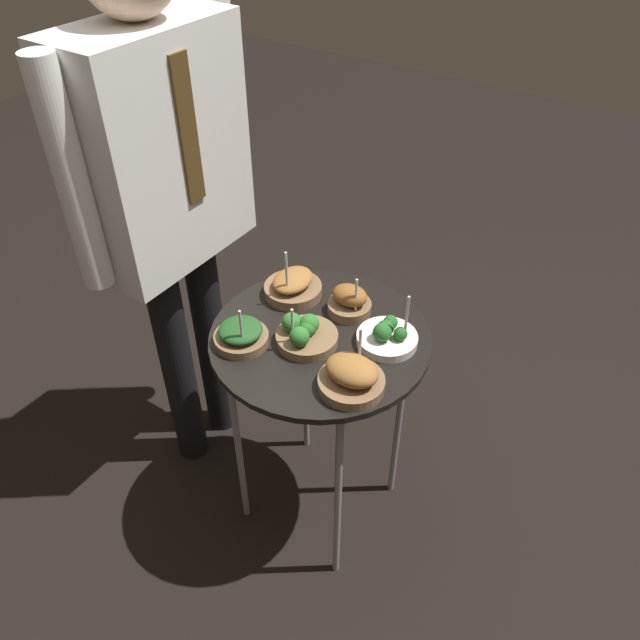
% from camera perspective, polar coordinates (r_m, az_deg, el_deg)
% --- Properties ---
extents(ground_plane, '(8.00, 8.00, 0.00)m').
position_cam_1_polar(ground_plane, '(2.14, -0.00, -16.13)').
color(ground_plane, black).
extents(serving_cart, '(0.57, 0.57, 0.73)m').
position_cam_1_polar(serving_cart, '(1.64, -0.00, -3.17)').
color(serving_cart, black).
rests_on(serving_cart, ground_plane).
extents(bowl_broccoli_far_rim, '(0.15, 0.15, 0.15)m').
position_cam_1_polar(bowl_broccoli_far_rim, '(1.56, 6.17, -1.45)').
color(bowl_broccoli_far_rim, silver).
rests_on(bowl_broccoli_far_rim, serving_cart).
extents(bowl_roast_center, '(0.12, 0.12, 0.13)m').
position_cam_1_polar(bowl_roast_center, '(1.64, 2.73, 1.69)').
color(bowl_roast_center, brown).
rests_on(bowl_roast_center, serving_cart).
extents(bowl_broccoli_front_right, '(0.16, 0.16, 0.13)m').
position_cam_1_polar(bowl_broccoli_front_right, '(1.55, -1.42, -1.27)').
color(bowl_broccoli_front_right, brown).
rests_on(bowl_broccoli_front_right, serving_cart).
extents(bowl_spinach_front_left, '(0.14, 0.14, 0.13)m').
position_cam_1_polar(bowl_spinach_front_left, '(1.56, -7.24, -1.33)').
color(bowl_spinach_front_left, brown).
rests_on(bowl_spinach_front_left, serving_cart).
extents(bowl_roast_front_center, '(0.16, 0.16, 0.14)m').
position_cam_1_polar(bowl_roast_front_center, '(1.43, 2.91, -5.17)').
color(bowl_roast_front_center, brown).
rests_on(bowl_roast_front_center, serving_cart).
extents(bowl_roast_back_right, '(0.16, 0.16, 0.17)m').
position_cam_1_polar(bowl_roast_back_right, '(1.71, -2.50, 3.12)').
color(bowl_roast_back_right, brown).
rests_on(bowl_roast_back_right, serving_cart).
extents(waiter_figure, '(0.60, 0.22, 1.62)m').
position_cam_1_polar(waiter_figure, '(1.70, -14.10, 12.58)').
color(waiter_figure, black).
rests_on(waiter_figure, ground_plane).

